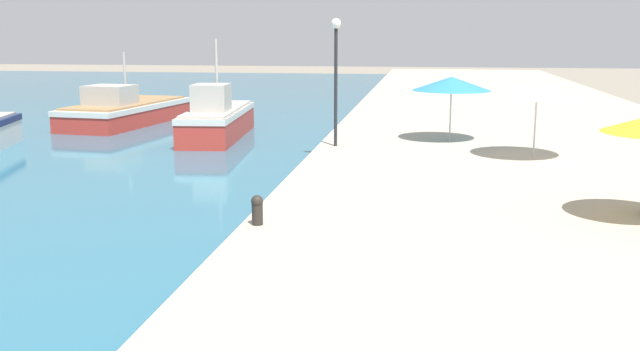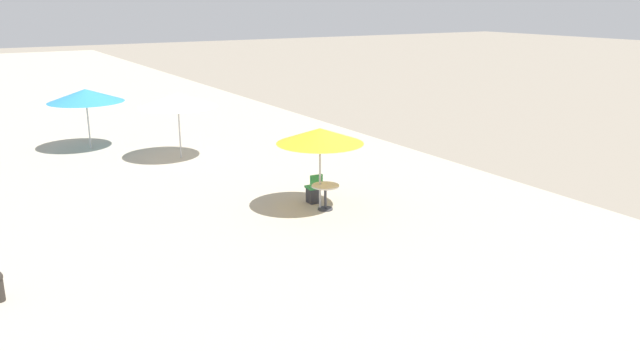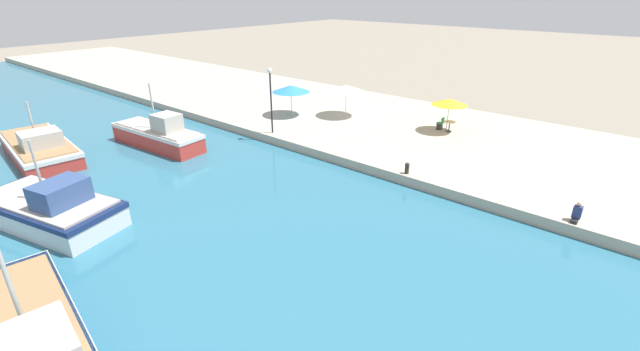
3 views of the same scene
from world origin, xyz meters
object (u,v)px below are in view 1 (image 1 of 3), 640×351
(fishing_boat_distant, at_px, (125,110))
(lamppost, at_px, (336,60))
(cafe_umbrella_white, at_px, (537,90))
(cafe_umbrella_striped, at_px, (452,84))
(fishing_boat_far, at_px, (217,119))
(mooring_bollard, at_px, (257,209))

(fishing_boat_distant, xyz_separation_m, lamppost, (12.02, -9.00, 2.94))
(cafe_umbrella_white, bearing_deg, lamppost, 168.15)
(fishing_boat_distant, distance_m, cafe_umbrella_striped, 17.72)
(fishing_boat_far, xyz_separation_m, cafe_umbrella_white, (12.76, -6.47, 1.95))
(fishing_boat_distant, height_order, lamppost, lamppost)
(lamppost, bearing_deg, fishing_boat_distant, 143.17)
(fishing_boat_far, bearing_deg, fishing_boat_distant, 141.83)
(mooring_bollard, relative_size, lamppost, 0.14)
(fishing_boat_distant, relative_size, mooring_bollard, 13.44)
(fishing_boat_far, height_order, mooring_bollard, fishing_boat_far)
(cafe_umbrella_striped, relative_size, mooring_bollard, 4.59)
(fishing_boat_far, bearing_deg, cafe_umbrella_striped, -21.43)
(fishing_boat_far, distance_m, fishing_boat_distant, 7.24)
(lamppost, bearing_deg, mooring_bollard, -91.51)
(fishing_boat_far, relative_size, lamppost, 1.68)
(fishing_boat_far, relative_size, mooring_bollard, 11.70)
(cafe_umbrella_striped, xyz_separation_m, lamppost, (-4.16, -2.06, 0.93))
(fishing_boat_far, distance_m, cafe_umbrella_striped, 10.71)
(cafe_umbrella_white, height_order, lamppost, lamppost)
(cafe_umbrella_striped, xyz_separation_m, mooring_bollard, (-4.45, -13.07, -1.81))
(cafe_umbrella_white, relative_size, lamppost, 0.65)
(fishing_boat_far, bearing_deg, mooring_bollard, -75.58)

